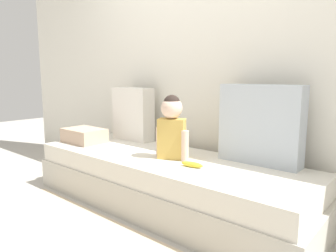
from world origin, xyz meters
The scene contains 8 objects.
ground_plane centered at (0.00, 0.00, 0.00)m, with size 12.00×12.00×0.00m, color #B2ADA3.
back_wall centered at (0.00, 0.53, 1.13)m, with size 5.64×0.10×2.26m, color silver.
couch centered at (0.00, 0.00, 0.20)m, with size 2.44×0.80×0.41m.
throw_pillow_left centered at (-0.67, 0.30, 0.68)m, with size 0.44×0.16×0.52m, color silver.
throw_pillow_right centered at (0.67, 0.30, 0.70)m, with size 0.60×0.16×0.58m, color #B2BCC6.
toddler centered at (0.09, -0.01, 0.67)m, with size 0.32×0.20×0.50m.
banana centered at (0.36, -0.10, 0.43)m, with size 0.17×0.04×0.04m, color yellow.
folded_blanket centered at (-0.94, -0.10, 0.48)m, with size 0.40×0.28×0.13m, color tan.
Camera 1 is at (1.60, -1.83, 1.05)m, focal length 33.23 mm.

